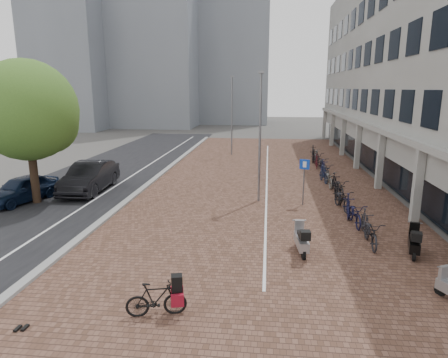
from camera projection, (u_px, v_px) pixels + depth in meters
ground at (206, 249)px, 14.66m from camera, size 140.00×140.00×0.00m
plaza_brick at (264, 178)px, 26.06m from camera, size 14.50×42.00×0.04m
street_asphalt at (105, 174)px, 27.26m from camera, size 8.00×50.00×0.03m
curb at (160, 175)px, 26.82m from camera, size 0.35×42.00×0.14m
lane_line at (133, 175)px, 27.04m from camera, size 0.12×44.00×0.00m
parking_line at (267, 178)px, 26.03m from camera, size 0.10×30.00×0.00m
office_building at (428, 50)px, 26.82m from camera, size 8.40×40.00×15.00m
bg_towers at (163, 34)px, 60.43m from camera, size 33.00×23.00×32.00m
car_navy at (22, 189)px, 20.59m from camera, size 2.74×4.40×1.40m
car_dark at (90, 177)px, 22.65m from camera, size 2.01×5.25×1.71m
hero_bike at (156, 299)px, 10.23m from camera, size 1.66×0.84×1.13m
shoes at (21, 329)px, 9.69m from camera, size 0.33×0.28×0.08m
scooter_front at (301, 239)px, 14.14m from camera, size 0.64×1.65×1.11m
scooter_mid at (414, 241)px, 13.98m from camera, size 0.93×1.67×1.09m
parking_sign at (304, 175)px, 19.73m from camera, size 0.49×0.20×2.40m
lamp_near at (260, 139)px, 20.04m from camera, size 0.12×0.12×6.65m
lamp_far at (232, 117)px, 34.49m from camera, size 0.12×0.12×6.85m
street_tree at (31, 113)px, 19.63m from camera, size 5.03×5.03×7.31m
bike_row at (330, 177)px, 24.19m from camera, size 1.39×21.44×1.05m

